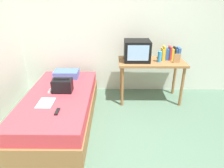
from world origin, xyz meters
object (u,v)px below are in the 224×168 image
Objects in this scene: magazine at (46,103)px; pillow at (66,74)px; water_bottle at (160,57)px; picture_frame at (177,58)px; remote_silver at (50,91)px; tv at (137,51)px; book_row at (170,54)px; handbag at (62,86)px; remote_dark at (57,112)px; desk at (151,66)px; bed at (60,107)px.

pillow is at bearing 84.62° from magazine.
picture_frame is at bearing -9.64° from water_bottle.
remote_silver is (-0.04, 0.36, 0.01)m from magazine.
book_row is at bearing 8.05° from tv.
pillow is 0.59m from handbag.
magazine is at bearing -151.92° from water_bottle.
book_row reaches higher than water_bottle.
remote_dark is at bearing -142.48° from water_bottle.
picture_frame reaches higher than remote_silver.
desk is 4.00× the size of magazine.
water_bottle is at bearing -1.04° from pillow.
water_bottle reaches higher than bed.
tv is at bearing 36.28° from magazine.
tv is at bearing 170.66° from water_bottle.
pillow is (-1.26, -0.03, -0.42)m from tv.
bed is 1.87m from water_bottle.
water_bottle is 0.64× the size of magazine.
water_bottle is at bearing -9.34° from tv.
remote_silver is at bearing -160.38° from book_row.
book_row is 1.91m from pillow.
remote_silver is (-2.00, -0.71, -0.40)m from book_row.
desk is 3.63× the size of book_row.
magazine is at bearing -84.02° from remote_silver.
remote_dark and remote_silver have the same top height.
water_bottle is 0.58× the size of book_row.
water_bottle is at bearing 28.08° from magazine.
book_row is at bearing 19.62° from remote_silver.
magazine is at bearing -156.54° from picture_frame.
magazine reaches higher than bed.
book_row is 2.21m from remote_dark.
book_row is (0.61, 0.09, -0.07)m from tv.
remote_dark is (-1.51, -1.16, -0.39)m from water_bottle.
magazine is (-0.16, -0.37, -0.10)m from handbag.
bed is 6.90× the size of magazine.
bed is at bearing -88.73° from pillow.
water_bottle reaches higher than picture_frame.
bed is 10.75× the size of water_bottle.
magazine is 0.37m from remote_silver.
desk is 0.46m from picture_frame.
remote_dark is (-1.39, -1.23, -0.20)m from desk.
book_row is (1.85, 0.80, 0.65)m from bed.
tv reaches higher than handbag.
picture_frame is 0.54× the size of magazine.
picture_frame is at bearing -15.95° from desk.
picture_frame is at bearing -9.47° from tv.
handbag is (0.07, -0.59, 0.04)m from pillow.
desk is at bearing 31.58° from magazine.
remote_silver is (-0.13, -0.59, -0.05)m from pillow.
desk is at bearing 20.82° from remote_silver.
picture_frame reaches higher than bed.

